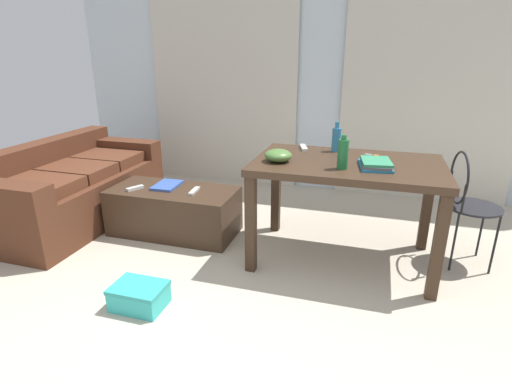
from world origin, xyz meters
TOP-DOWN VIEW (x-y plane):
  - ground_plane at (0.00, 1.15)m, footprint 7.46×7.46m
  - wall_back at (0.00, 3.11)m, footprint 5.69×0.10m
  - curtains at (0.00, 3.02)m, footprint 3.89×0.03m
  - couch at (-2.01, 1.50)m, footprint 0.84×1.71m
  - coffee_table at (-0.98, 1.50)m, footprint 1.07×0.50m
  - craft_table at (0.45, 1.45)m, footprint 1.31×0.82m
  - wire_chair at (1.27, 1.63)m, footprint 0.38×0.39m
  - bottle_near at (0.33, 1.72)m, footprint 0.07×0.07m
  - bottle_far at (0.42, 1.26)m, footprint 0.07×0.07m
  - bowl at (-0.02, 1.31)m, footprint 0.19×0.19m
  - book_stack at (0.63, 1.35)m, footprint 0.24×0.32m
  - tv_remote_on_table at (0.08, 1.73)m, footprint 0.09×0.19m
  - scissors at (0.61, 1.68)m, footprint 0.10×0.06m
  - tv_remote_primary at (-1.27, 1.40)m, footprint 0.11×0.15m
  - tv_remote_secondary at (-0.77, 1.49)m, footprint 0.06×0.18m
  - magazine at (-1.05, 1.56)m, footprint 0.21×0.29m
  - shoebox at (-0.68, 0.47)m, footprint 0.32×0.24m

SIDE VIEW (x-z plane):
  - ground_plane at x=0.00m, z-range 0.00..0.00m
  - shoebox at x=-0.68m, z-range 0.00..0.15m
  - coffee_table at x=-0.98m, z-range 0.00..0.39m
  - couch at x=-2.01m, z-range -0.06..0.65m
  - tv_remote_secondary at x=-0.77m, z-range 0.39..0.41m
  - magazine at x=-1.05m, z-range 0.39..0.42m
  - tv_remote_primary at x=-1.27m, z-range 0.39..0.42m
  - wire_chair at x=1.27m, z-range 0.10..0.95m
  - craft_table at x=0.45m, z-range 0.28..1.04m
  - scissors at x=0.61m, z-range 0.76..0.77m
  - tv_remote_on_table at x=0.08m, z-range 0.76..0.78m
  - book_stack at x=0.63m, z-range 0.76..0.81m
  - bowl at x=-0.02m, z-range 0.76..0.85m
  - bottle_near at x=0.33m, z-range 0.74..0.97m
  - bottle_far at x=0.42m, z-range 0.75..0.98m
  - curtains at x=0.00m, z-range 0.00..2.40m
  - wall_back at x=0.00m, z-range 0.00..2.67m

